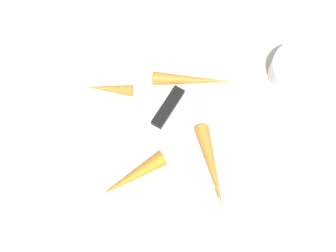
{
  "coord_description": "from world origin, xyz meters",
  "views": [
    {
      "loc": [
        0.04,
        0.25,
        0.67
      ],
      "look_at": [
        0.0,
        0.0,
        0.01
      ],
      "focal_mm": 39.84,
      "sensor_mm": 36.0,
      "label": 1
    }
  ],
  "objects_px": {
    "knife": "(165,113)",
    "carrot_shortest": "(108,89)",
    "carrot_longest": "(194,80)",
    "carrot_short": "(133,177)",
    "small_bowl": "(300,71)",
    "carrot_long": "(212,166)",
    "cutting_board": "(168,127)"
  },
  "relations": [
    {
      "from": "carrot_longest",
      "to": "carrot_short",
      "type": "xyz_separation_m",
      "value": [
        0.14,
        0.17,
        0.0
      ]
    },
    {
      "from": "cutting_board",
      "to": "small_bowl",
      "type": "distance_m",
      "value": 0.29
    },
    {
      "from": "carrot_long",
      "to": "carrot_shortest",
      "type": "bearing_deg",
      "value": -140.73
    },
    {
      "from": "carrot_shortest",
      "to": "carrot_longest",
      "type": "bearing_deg",
      "value": -168.66
    },
    {
      "from": "carrot_shortest",
      "to": "carrot_short",
      "type": "bearing_deg",
      "value": 112.49
    },
    {
      "from": "carrot_longest",
      "to": "knife",
      "type": "bearing_deg",
      "value": -127.88
    },
    {
      "from": "carrot_longest",
      "to": "carrot_shortest",
      "type": "xyz_separation_m",
      "value": [
        0.17,
        -0.01,
        -0.0
      ]
    },
    {
      "from": "carrot_shortest",
      "to": "small_bowl",
      "type": "height_order",
      "value": "small_bowl"
    },
    {
      "from": "carrot_long",
      "to": "carrot_short",
      "type": "bearing_deg",
      "value": -94.35
    },
    {
      "from": "carrot_long",
      "to": "carrot_longest",
      "type": "bearing_deg",
      "value": 176.85
    },
    {
      "from": "carrot_long",
      "to": "carrot_shortest",
      "type": "distance_m",
      "value": 0.25
    },
    {
      "from": "carrot_long",
      "to": "small_bowl",
      "type": "bearing_deg",
      "value": 124.35
    },
    {
      "from": "carrot_shortest",
      "to": "small_bowl",
      "type": "relative_size",
      "value": 0.81
    },
    {
      "from": "carrot_long",
      "to": "knife",
      "type": "bearing_deg",
      "value": -153.66
    },
    {
      "from": "carrot_short",
      "to": "small_bowl",
      "type": "height_order",
      "value": "same"
    },
    {
      "from": "knife",
      "to": "small_bowl",
      "type": "relative_size",
      "value": 1.4
    },
    {
      "from": "carrot_long",
      "to": "carrot_shortest",
      "type": "xyz_separation_m",
      "value": [
        0.17,
        -0.18,
        -0.0
      ]
    },
    {
      "from": "carrot_long",
      "to": "cutting_board",
      "type": "bearing_deg",
      "value": -148.43
    },
    {
      "from": "carrot_longest",
      "to": "carrot_shortest",
      "type": "distance_m",
      "value": 0.17
    },
    {
      "from": "carrot_longest",
      "to": "small_bowl",
      "type": "height_order",
      "value": "same"
    },
    {
      "from": "small_bowl",
      "to": "knife",
      "type": "bearing_deg",
      "value": 8.99
    },
    {
      "from": "cutting_board",
      "to": "small_bowl",
      "type": "xyz_separation_m",
      "value": [
        -0.28,
        -0.07,
        0.01
      ]
    },
    {
      "from": "knife",
      "to": "carrot_shortest",
      "type": "height_order",
      "value": "carrot_shortest"
    },
    {
      "from": "cutting_board",
      "to": "carrot_long",
      "type": "distance_m",
      "value": 0.11
    },
    {
      "from": "knife",
      "to": "small_bowl",
      "type": "bearing_deg",
      "value": 139.38
    },
    {
      "from": "cutting_board",
      "to": "carrot_longest",
      "type": "relative_size",
      "value": 2.24
    },
    {
      "from": "carrot_longest",
      "to": "small_bowl",
      "type": "relative_size",
      "value": 1.36
    },
    {
      "from": "knife",
      "to": "carrot_long",
      "type": "bearing_deg",
      "value": 69.7
    },
    {
      "from": "carrot_shortest",
      "to": "cutting_board",
      "type": "bearing_deg",
      "value": 153.15
    },
    {
      "from": "carrot_long",
      "to": "carrot_longest",
      "type": "xyz_separation_m",
      "value": [
        -0.0,
        -0.17,
        -0.0
      ]
    },
    {
      "from": "small_bowl",
      "to": "carrot_short",
      "type": "bearing_deg",
      "value": 24.15
    },
    {
      "from": "cutting_board",
      "to": "carrot_short",
      "type": "relative_size",
      "value": 2.81
    }
  ]
}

